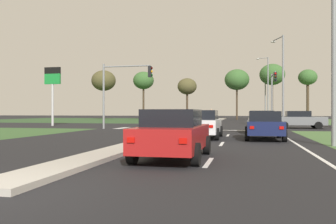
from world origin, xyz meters
TOP-DOWN VIEW (x-y plane):
  - ground_plane at (0.00, 30.00)m, footprint 200.00×200.00m
  - grass_verge_far_left at (-25.50, 54.50)m, footprint 35.00×35.00m
  - median_island_near at (0.00, 11.00)m, footprint 1.20×22.00m
  - median_island_far at (0.00, 55.00)m, footprint 1.20×36.00m
  - lane_dash_near at (3.50, 4.83)m, footprint 0.14×2.00m
  - lane_dash_second at (3.50, 10.83)m, footprint 0.14×2.00m
  - lane_dash_third at (3.50, 16.83)m, footprint 0.14×2.00m
  - edge_line_right at (6.85, 12.00)m, footprint 0.14×24.00m
  - stop_bar_near at (3.80, 23.00)m, footprint 6.40×0.50m
  - crosswalk_bar_near at (-6.40, 24.80)m, footprint 0.70×2.80m
  - crosswalk_bar_second at (-5.25, 24.80)m, footprint 0.70×2.80m
  - crosswalk_bar_third at (-4.10, 24.80)m, footprint 0.70×2.80m
  - crosswalk_bar_fourth at (-2.95, 24.80)m, footprint 0.70×2.80m
  - crosswalk_bar_fifth at (-1.80, 24.80)m, footprint 0.70×2.80m
  - car_grey_near at (9.31, 27.66)m, footprint 4.41×2.07m
  - car_red_second at (2.34, 5.40)m, footprint 2.01×4.30m
  - car_teal_third at (-2.44, 63.99)m, footprint 1.97×4.41m
  - car_silver_fourth at (5.67, 20.01)m, footprint 2.01×4.50m
  - car_white_fifth at (2.20, 14.22)m, footprint 2.07×4.47m
  - car_navy_sixth at (5.54, 14.06)m, footprint 2.00×4.45m
  - traffic_signal_far_right at (7.60, 34.80)m, footprint 0.32×5.07m
  - traffic_signal_near_left at (-5.97, 23.40)m, footprint 4.56×0.32m
  - street_lamp_second at (8.18, 31.16)m, footprint 1.16×2.40m
  - street_lamp_third at (8.12, 53.81)m, footprint 2.00×0.35m
  - street_lamp_fourth at (8.42, 61.52)m, footprint 1.95×0.90m
  - pedestrian_at_median at (0.08, 42.71)m, footprint 0.34×0.34m
  - fuel_price_totem at (-15.52, 28.35)m, footprint 1.80×0.24m
  - treeline_near at (-22.68, 59.03)m, footprint 4.76×4.76m
  - treeline_second at (-15.25, 61.62)m, footprint 4.14×4.14m
  - treeline_third at (-6.04, 59.36)m, footprint 3.61×3.61m
  - treeline_fourth at (3.10, 61.56)m, footprint 4.60×4.60m
  - treeline_fifth at (9.36, 59.67)m, footprint 4.47×4.47m
  - treeline_sixth at (15.39, 59.95)m, footprint 3.22×3.22m

SIDE VIEW (x-z plane):
  - ground_plane at x=0.00m, z-range 0.00..0.00m
  - grass_verge_far_left at x=-25.50m, z-range 0.00..0.01m
  - lane_dash_near at x=3.50m, z-range 0.00..0.01m
  - lane_dash_second at x=3.50m, z-range 0.00..0.01m
  - lane_dash_third at x=3.50m, z-range 0.00..0.01m
  - edge_line_right at x=6.85m, z-range 0.00..0.01m
  - stop_bar_near at x=3.80m, z-range 0.00..0.01m
  - crosswalk_bar_near at x=-6.40m, z-range 0.00..0.01m
  - crosswalk_bar_second at x=-5.25m, z-range 0.00..0.01m
  - crosswalk_bar_third at x=-4.10m, z-range 0.00..0.01m
  - crosswalk_bar_fourth at x=-2.95m, z-range 0.00..0.01m
  - crosswalk_bar_fifth at x=-1.80m, z-range 0.00..0.01m
  - median_island_near at x=0.00m, z-range 0.00..0.14m
  - median_island_far at x=0.00m, z-range 0.00..0.14m
  - car_navy_sixth at x=5.54m, z-range 0.02..1.53m
  - car_red_second at x=2.34m, z-range 0.02..1.56m
  - car_silver_fourth at x=5.67m, z-range 0.02..1.58m
  - car_grey_near at x=9.31m, z-range 0.02..1.58m
  - car_white_fifth at x=2.20m, z-range 0.02..1.58m
  - car_teal_third at x=-2.44m, z-range 0.02..1.59m
  - pedestrian_at_median at x=0.08m, z-range 0.33..2.10m
  - traffic_signal_near_left at x=-5.97m, z-range 1.07..6.76m
  - traffic_signal_far_right at x=7.60m, z-range 1.12..6.99m
  - fuel_price_totem at x=-15.52m, z-range 1.45..7.71m
  - street_lamp_fourth at x=8.42m, z-range 0.51..9.09m
  - street_lamp_second at x=8.18m, z-range 0.57..9.69m
  - street_lamp_third at x=8.12m, z-range 0.52..10.95m
  - treeline_third at x=-6.04m, z-range 2.31..10.15m
  - treeline_sixth at x=15.39m, z-range 2.91..11.90m
  - treeline_fourth at x=3.10m, z-range 2.78..12.32m
  - treeline_near at x=-22.68m, z-range 2.79..12.49m
  - treeline_second at x=-15.25m, z-range 2.95..12.50m
  - treeline_fifth at x=9.36m, z-range 3.10..13.21m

